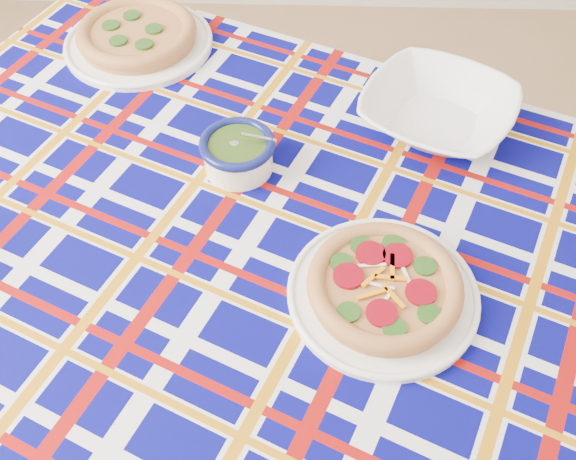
# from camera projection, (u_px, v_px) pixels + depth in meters

# --- Properties ---
(dining_table) EXTENTS (1.81, 1.52, 0.73)m
(dining_table) POSITION_uv_depth(u_px,v_px,m) (297.00, 272.00, 1.06)
(dining_table) COLOR brown
(dining_table) RESTS_ON floor
(tablecloth) EXTENTS (1.85, 1.56, 0.10)m
(tablecloth) POSITION_uv_depth(u_px,v_px,m) (297.00, 263.00, 1.04)
(tablecloth) COLOR #050563
(tablecloth) RESTS_ON dining_table
(main_focaccia_plate) EXTENTS (0.38, 0.38, 0.06)m
(main_focaccia_plate) POSITION_uv_depth(u_px,v_px,m) (385.00, 286.00, 0.92)
(main_focaccia_plate) COLOR #B1713F
(main_focaccia_plate) RESTS_ON tablecloth
(pesto_bowl) EXTENTS (0.17, 0.17, 0.08)m
(pesto_bowl) POSITION_uv_depth(u_px,v_px,m) (238.00, 151.00, 1.07)
(pesto_bowl) COLOR #1F360E
(pesto_bowl) RESTS_ON tablecloth
(serving_bowl) EXTENTS (0.36, 0.36, 0.07)m
(serving_bowl) POSITION_uv_depth(u_px,v_px,m) (438.00, 111.00, 1.15)
(serving_bowl) COLOR white
(serving_bowl) RESTS_ON tablecloth
(second_focaccia_plate) EXTENTS (0.43, 0.43, 0.06)m
(second_focaccia_plate) POSITION_uv_depth(u_px,v_px,m) (137.00, 34.00, 1.31)
(second_focaccia_plate) COLOR #B1713F
(second_focaccia_plate) RESTS_ON tablecloth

